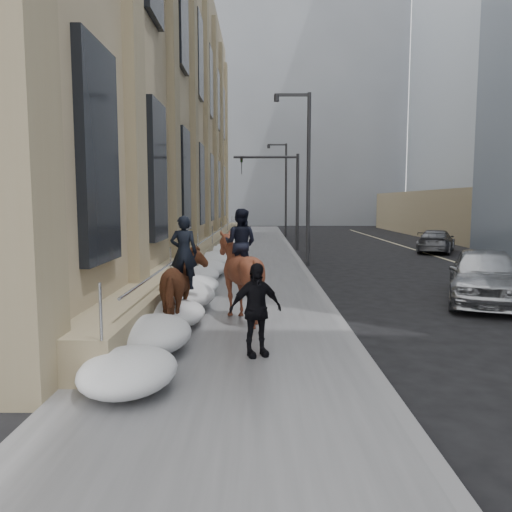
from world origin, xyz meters
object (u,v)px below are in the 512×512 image
at_px(car_grey, 436,241).
at_px(mounted_horse_right, 239,272).
at_px(mounted_horse_left, 184,284).
at_px(pedestrian, 256,310).
at_px(car_silver, 485,275).

bearing_deg(car_grey, mounted_horse_right, 82.47).
relative_size(mounted_horse_left, pedestrian, 1.46).
distance_m(mounted_horse_left, car_silver, 9.13).
xyz_separation_m(pedestrian, car_silver, (6.80, 5.59, -0.17)).
height_order(mounted_horse_left, mounted_horse_right, mounted_horse_right).
distance_m(car_silver, car_grey, 15.71).
bearing_deg(mounted_horse_right, car_silver, -143.19).
bearing_deg(mounted_horse_left, mounted_horse_right, -148.70).
bearing_deg(mounted_horse_left, pedestrian, 125.11).
distance_m(mounted_horse_right, pedestrian, 3.07).
relative_size(pedestrian, car_grey, 0.38).
relative_size(car_silver, car_grey, 1.05).
distance_m(mounted_horse_right, car_grey, 20.99).
relative_size(mounted_horse_left, mounted_horse_right, 0.95).
bearing_deg(pedestrian, car_silver, 17.31).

